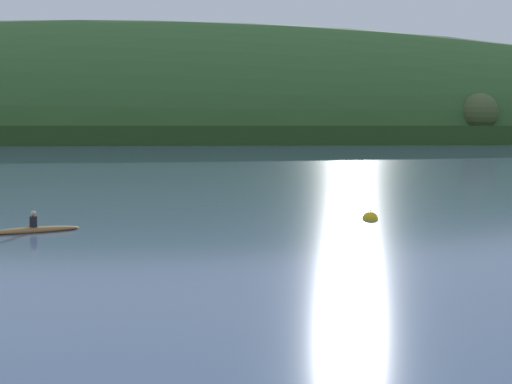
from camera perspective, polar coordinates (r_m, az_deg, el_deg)
name	(u,v)px	position (r m, az deg, el deg)	size (l,w,h in m)	color
far_shoreline_hill	(137,141)	(204.20, -9.46, 4.01)	(494.86, 75.98, 67.01)	#27431B
canoe_with_paddler	(34,230)	(31.86, -17.26, -2.88)	(3.85, 2.31, 1.02)	brown
mooring_buoy_midchannel	(370,219)	(34.94, 9.06, -2.17)	(0.76, 0.76, 0.84)	yellow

